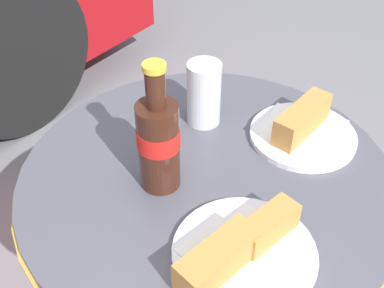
{
  "coord_description": "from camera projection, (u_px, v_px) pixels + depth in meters",
  "views": [
    {
      "loc": [
        -0.52,
        -0.35,
        1.35
      ],
      "look_at": [
        0.0,
        0.03,
        0.8
      ],
      "focal_mm": 45.0,
      "sensor_mm": 36.0,
      "label": 1
    }
  ],
  "objects": [
    {
      "name": "bistro_table",
      "position": [
        205.0,
        233.0,
        0.98
      ],
      "size": [
        0.69,
        0.69,
        0.75
      ],
      "color": "gold",
      "rests_on": "ground_plane"
    },
    {
      "name": "cola_bottle_left",
      "position": [
        159.0,
        141.0,
        0.79
      ],
      "size": [
        0.07,
        0.07,
        0.24
      ],
      "color": "#3D1E14",
      "rests_on": "bistro_table"
    },
    {
      "name": "drinking_glass",
      "position": [
        204.0,
        96.0,
        0.95
      ],
      "size": [
        0.07,
        0.07,
        0.13
      ],
      "color": "silver",
      "rests_on": "bistro_table"
    },
    {
      "name": "lunch_plate_near",
      "position": [
        241.0,
        250.0,
        0.71
      ],
      "size": [
        0.23,
        0.22,
        0.06
      ],
      "color": "white",
      "rests_on": "bistro_table"
    },
    {
      "name": "lunch_plate_far",
      "position": [
        303.0,
        129.0,
        0.93
      ],
      "size": [
        0.21,
        0.21,
        0.07
      ],
      "color": "white",
      "rests_on": "bistro_table"
    }
  ]
}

